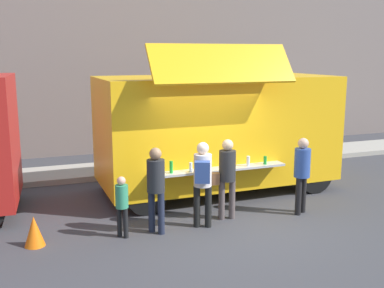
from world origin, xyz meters
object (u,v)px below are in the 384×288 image
object	(u,v)px
customer_extra_browsing	(302,169)
child_near_queue	(122,201)
traffic_cone_orange	(34,231)
food_truck_main	(217,129)
trash_bin	(299,143)
customer_front_ordering	(227,172)
customer_rear_waiting	(156,183)
customer_mid_with_backpack	(203,176)

from	to	relation	value
customer_extra_browsing	child_near_queue	xyz separation A→B (m)	(-3.83, 0.04, -0.29)
traffic_cone_orange	child_near_queue	xyz separation A→B (m)	(1.55, -0.14, 0.42)
food_truck_main	trash_bin	distance (m)	4.65
customer_front_ordering	child_near_queue	xyz separation A→B (m)	(-2.20, -0.21, -0.30)
customer_rear_waiting	food_truck_main	bearing A→B (deg)	4.87
customer_front_ordering	customer_mid_with_backpack	bearing A→B (deg)	123.37
trash_bin	child_near_queue	bearing A→B (deg)	-146.37
customer_mid_with_backpack	child_near_queue	xyz separation A→B (m)	(-1.57, 0.08, -0.35)
customer_front_ordering	trash_bin	bearing A→B (deg)	-37.28
trash_bin	child_near_queue	size ratio (longest dim) A/B	0.89
food_truck_main	customer_extra_browsing	xyz separation A→B (m)	(0.99, -2.21, -0.57)
traffic_cone_orange	customer_rear_waiting	xyz separation A→B (m)	(2.20, -0.16, 0.72)
trash_bin	child_near_queue	world-z (taller)	child_near_queue
trash_bin	customer_extra_browsing	world-z (taller)	customer_extra_browsing
customer_extra_browsing	customer_mid_with_backpack	bearing A→B (deg)	61.33
customer_mid_with_backpack	customer_extra_browsing	distance (m)	2.27
trash_bin	customer_rear_waiting	distance (m)	7.59
food_truck_main	child_near_queue	world-z (taller)	food_truck_main
trash_bin	customer_mid_with_backpack	world-z (taller)	customer_mid_with_backpack
trash_bin	customer_extra_browsing	bearing A→B (deg)	-122.72
customer_extra_browsing	child_near_queue	size ratio (longest dim) A/B	1.41
customer_rear_waiting	customer_mid_with_backpack	bearing A→B (deg)	-43.72
traffic_cone_orange	customer_rear_waiting	distance (m)	2.32
customer_front_ordering	customer_extra_browsing	distance (m)	1.65
customer_rear_waiting	customer_front_ordering	bearing A→B (deg)	-31.83
trash_bin	customer_extra_browsing	distance (m)	5.40
traffic_cone_orange	child_near_queue	size ratio (longest dim) A/B	0.47
traffic_cone_orange	customer_extra_browsing	xyz separation A→B (m)	(5.39, -0.18, 0.71)
customer_mid_with_backpack	child_near_queue	world-z (taller)	customer_mid_with_backpack
customer_rear_waiting	child_near_queue	size ratio (longest dim) A/B	1.42
food_truck_main	customer_mid_with_backpack	bearing A→B (deg)	-120.63
customer_front_ordering	customer_mid_with_backpack	size ratio (longest dim) A/B	0.98
traffic_cone_orange	child_near_queue	distance (m)	1.62
food_truck_main	customer_front_ordering	world-z (taller)	food_truck_main
trash_bin	customer_front_ordering	distance (m)	6.26
trash_bin	customer_extra_browsing	xyz separation A→B (m)	(-2.91, -4.53, 0.46)
traffic_cone_orange	customer_front_ordering	world-z (taller)	customer_front_ordering
customer_mid_with_backpack	customer_rear_waiting	xyz separation A→B (m)	(-0.92, 0.06, -0.05)
food_truck_main	customer_rear_waiting	size ratio (longest dim) A/B	3.44
customer_front_ordering	customer_extra_browsing	xyz separation A→B (m)	(1.63, -0.25, -0.01)
customer_mid_with_backpack	child_near_queue	size ratio (longest dim) A/B	1.46
customer_front_ordering	customer_rear_waiting	size ratio (longest dim) A/B	1.01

